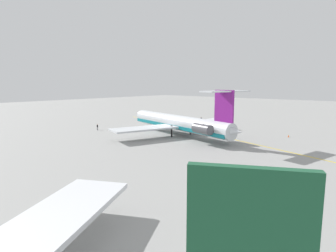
% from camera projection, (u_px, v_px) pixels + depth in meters
% --- Properties ---
extents(ground, '(329.85, 329.85, 0.00)m').
position_uv_depth(ground, '(213.00, 131.00, 78.68)').
color(ground, gray).
extents(main_jetliner, '(39.68, 35.40, 11.66)m').
position_uv_depth(main_jetliner, '(181.00, 123.00, 71.25)').
color(main_jetliner, silver).
rests_on(main_jetliner, ground).
extents(ground_crew_near_nose, '(0.26, 0.37, 1.64)m').
position_uv_depth(ground_crew_near_nose, '(201.00, 119.00, 96.54)').
color(ground_crew_near_nose, black).
rests_on(ground_crew_near_nose, ground).
extents(ground_crew_near_tail, '(0.28, 0.44, 1.72)m').
position_uv_depth(ground_crew_near_tail, '(97.00, 126.00, 79.72)').
color(ground_crew_near_tail, black).
rests_on(ground_crew_near_tail, ground).
extents(safety_cone_nose, '(0.40, 0.40, 0.55)m').
position_uv_depth(safety_cone_nose, '(289.00, 136.00, 69.47)').
color(safety_cone_nose, '#EA590F').
rests_on(safety_cone_nose, ground).
extents(safety_cone_wingtip, '(0.40, 0.40, 0.55)m').
position_uv_depth(safety_cone_wingtip, '(182.00, 121.00, 97.03)').
color(safety_cone_wingtip, '#EA590F').
rests_on(safety_cone_wingtip, ground).
extents(taxiway_centreline, '(76.63, 22.98, 0.01)m').
position_uv_depth(taxiway_centreline, '(196.00, 131.00, 78.47)').
color(taxiway_centreline, gold).
rests_on(taxiway_centreline, ground).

